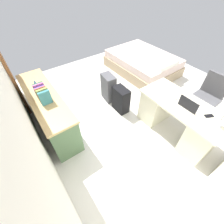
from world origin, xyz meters
TOP-DOWN VIEW (x-y plane):
  - ground_plane at (0.00, 0.00)m, footprint 5.21×5.21m
  - wall_back at (0.00, 2.11)m, footprint 4.07×0.10m
  - door_wooden at (1.49, 2.03)m, footprint 0.88×0.05m
  - desk at (-1.08, -0.08)m, footprint 1.44×0.66m
  - office_chair at (-1.10, -0.89)m, footprint 0.52×0.52m
  - credenza at (0.44, 1.73)m, footprint 1.80×0.48m
  - bed at (0.94, -1.17)m, footprint 1.93×1.44m
  - suitcase_black at (0.00, 0.36)m, footprint 0.36×0.22m
  - suitcase_spare_grey at (0.46, 0.36)m, footprint 0.39×0.26m
  - laptop at (-1.17, -0.05)m, footprint 0.31×0.22m
  - computer_mouse at (-0.91, -0.09)m, footprint 0.06×0.10m
  - cell_phone_near_laptop at (-1.46, -0.15)m, footprint 0.12×0.15m
  - desk_lamp at (-1.59, -0.07)m, footprint 0.16×0.11m
  - book_row at (0.32, 1.73)m, footprint 0.35×0.17m
  - figurine_small at (0.79, 1.73)m, footprint 0.08×0.08m

SIDE VIEW (x-z plane):
  - ground_plane at x=0.00m, z-range 0.00..0.00m
  - bed at x=0.94m, z-range -0.05..0.53m
  - suitcase_black at x=0.00m, z-range 0.00..0.57m
  - suitcase_spare_grey at x=0.46m, z-range 0.00..0.63m
  - desk at x=-1.08m, z-range 0.02..0.74m
  - credenza at x=0.44m, z-range 0.00..0.78m
  - office_chair at x=-1.10m, z-range -0.05..0.89m
  - cell_phone_near_laptop at x=-1.46m, z-range 0.73..0.74m
  - computer_mouse at x=-0.91m, z-range 0.73..0.76m
  - laptop at x=-1.17m, z-range 0.67..0.88m
  - figurine_small at x=0.79m, z-range 0.78..0.89m
  - book_row at x=0.32m, z-range 0.76..1.00m
  - desk_lamp at x=-1.59m, z-range 0.81..1.16m
  - door_wooden at x=1.49m, z-range 0.00..2.04m
  - wall_back at x=0.00m, z-range 0.00..2.53m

